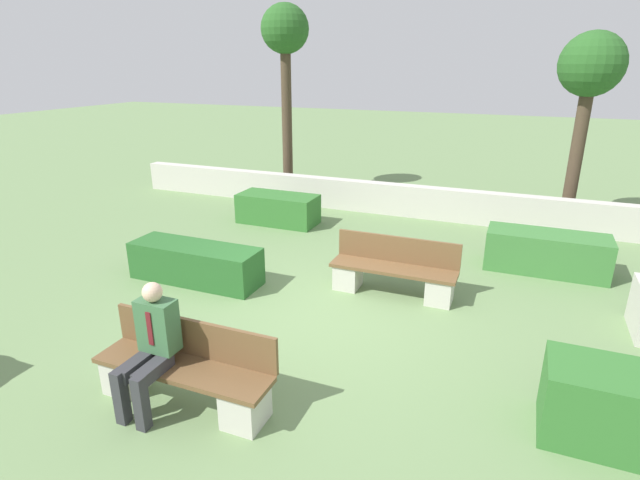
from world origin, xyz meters
TOP-DOWN VIEW (x-y plane):
  - ground_plane at (0.00, 0.00)m, footprint 60.00×60.00m
  - perimeter_wall at (0.00, 5.10)m, footprint 13.85×0.30m
  - bench_front at (-0.49, -2.22)m, footprint 1.89×0.49m
  - bench_left_side at (0.80, 1.05)m, footprint 1.85×0.48m
  - person_seated_man at (-0.75, -2.36)m, footprint 0.38×0.63m
  - hedge_block_near_left at (2.91, 2.84)m, footprint 1.88×0.72m
  - hedge_block_near_right at (-2.36, 3.52)m, footprint 1.68×0.76m
  - hedge_block_mid_right at (-2.18, 0.32)m, footprint 2.10×0.66m
  - tree_leftmost at (-3.35, 6.07)m, footprint 1.17×1.17m
  - tree_center_left at (3.37, 6.00)m, footprint 1.26×1.26m

SIDE VIEW (x-z plane):
  - ground_plane at x=0.00m, z-range 0.00..0.00m
  - hedge_block_mid_right at x=-2.18m, z-range 0.00..0.59m
  - hedge_block_near_right at x=-2.36m, z-range 0.00..0.62m
  - bench_left_side at x=0.80m, z-range -0.10..0.74m
  - bench_front at x=-0.49m, z-range -0.10..0.74m
  - hedge_block_near_left at x=2.91m, z-range 0.00..0.65m
  - perimeter_wall at x=0.00m, z-range 0.00..0.70m
  - person_seated_man at x=-0.75m, z-range 0.06..1.35m
  - tree_center_left at x=3.37m, z-range 1.13..5.00m
  - tree_leftmost at x=-3.35m, z-range 1.43..6.05m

